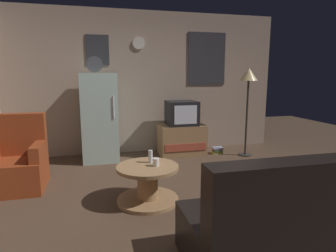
% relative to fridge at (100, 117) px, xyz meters
% --- Properties ---
extents(ground_plane, '(12.00, 12.00, 0.00)m').
position_rel_fridge_xyz_m(ground_plane, '(0.86, -2.00, -0.75)').
color(ground_plane, '#4C3828').
extents(wall_with_art, '(5.20, 0.12, 2.63)m').
position_rel_fridge_xyz_m(wall_with_art, '(0.87, 0.45, 0.57)').
color(wall_with_art, tan).
rests_on(wall_with_art, ground_plane).
extents(fridge, '(0.60, 0.62, 1.77)m').
position_rel_fridge_xyz_m(fridge, '(0.00, 0.00, 0.00)').
color(fridge, silver).
rests_on(fridge, ground_plane).
extents(tv_stand, '(0.84, 0.53, 0.56)m').
position_rel_fridge_xyz_m(tv_stand, '(1.47, -0.00, -0.47)').
color(tv_stand, '#9E754C').
rests_on(tv_stand, ground_plane).
extents(crt_tv, '(0.54, 0.51, 0.44)m').
position_rel_fridge_xyz_m(crt_tv, '(1.46, -0.00, 0.03)').
color(crt_tv, black).
rests_on(crt_tv, tv_stand).
extents(standing_lamp, '(0.32, 0.32, 1.59)m').
position_rel_fridge_xyz_m(standing_lamp, '(2.59, -0.35, 0.60)').
color(standing_lamp, '#332D28').
rests_on(standing_lamp, ground_plane).
extents(coffee_table, '(0.72, 0.72, 0.43)m').
position_rel_fridge_xyz_m(coffee_table, '(0.50, -1.86, -0.54)').
color(coffee_table, '#9E754C').
rests_on(coffee_table, ground_plane).
extents(wine_glass, '(0.05, 0.05, 0.15)m').
position_rel_fridge_xyz_m(wine_glass, '(0.56, -1.74, -0.25)').
color(wine_glass, silver).
rests_on(wine_glass, coffee_table).
extents(mug_ceramic_white, '(0.08, 0.08, 0.09)m').
position_rel_fridge_xyz_m(mug_ceramic_white, '(0.60, -1.89, -0.28)').
color(mug_ceramic_white, silver).
rests_on(mug_ceramic_white, coffee_table).
extents(armchair, '(0.68, 0.68, 0.96)m').
position_rel_fridge_xyz_m(armchair, '(-1.07, -1.05, -0.42)').
color(armchair, maroon).
rests_on(armchair, ground_plane).
extents(couch, '(1.70, 0.80, 0.92)m').
position_rel_fridge_xyz_m(couch, '(1.44, -3.24, -0.44)').
color(couch, black).
rests_on(couch, ground_plane).
extents(book_stack, '(0.21, 0.14, 0.12)m').
position_rel_fridge_xyz_m(book_stack, '(2.14, -0.12, -0.69)').
color(book_stack, gold).
rests_on(book_stack, ground_plane).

